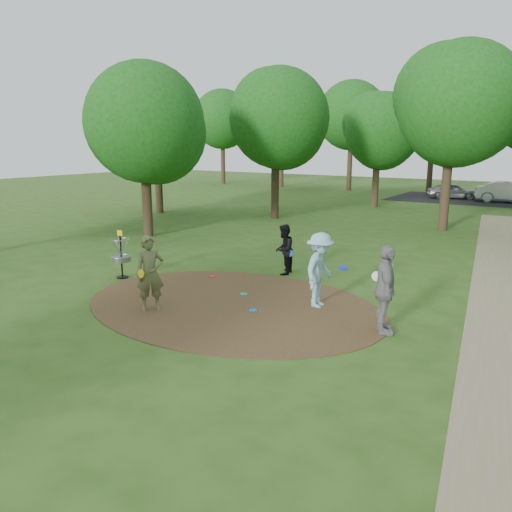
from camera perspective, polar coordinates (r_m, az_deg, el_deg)
The scene contains 15 objects.
ground at distance 13.37m, azimuth -2.81°, elevation -5.57°, with size 100.00×100.00×0.00m, color #2D5119.
dirt_clearing at distance 13.37m, azimuth -2.81°, elevation -5.53°, with size 8.40×8.40×0.02m, color #47301C.
footpath at distance 13.02m, azimuth 27.15°, elevation -7.52°, with size 2.00×40.00×0.01m, color #8C7A5B.
parking_lot at distance 40.87m, azimuth 25.21°, elevation 5.74°, with size 14.00×8.00×0.01m, color black.
player_observer_with_disc at distance 12.95m, azimuth -12.01°, elevation -1.96°, with size 0.81×0.84×1.95m.
player_throwing_with_disc at distance 13.05m, azimuth 7.30°, elevation -1.61°, with size 1.21×1.33×1.98m.
player_walking_with_disc at distance 16.22m, azimuth 3.21°, elevation 0.74°, with size 0.79×0.92×1.64m.
player_waiting_with_disc at distance 11.50m, azimuth 14.54°, elevation -3.78°, with size 0.96×1.29×2.03m.
disc_ground_cyan at distance 14.17m, azimuth -1.39°, elevation -4.37°, with size 0.22×0.22×0.02m, color #17ACBD.
disc_ground_blue at distance 12.83m, azimuth -0.34°, elevation -6.23°, with size 0.22×0.22×0.02m, color #0C7ACE.
disc_ground_red at distance 16.06m, azimuth -5.01°, elevation -2.33°, with size 0.22×0.22×0.02m, color red.
car_left at distance 41.10m, azimuth 21.53°, elevation 6.96°, with size 1.45×3.60×1.22m, color #969A9D.
car_right at distance 40.11m, azimuth 27.01°, elevation 6.52°, with size 1.58×4.52×1.49m, color #B3B4BB.
disc_golf_basket at distance 16.30m, azimuth -15.18°, elevation 0.55°, with size 0.63×0.63×1.54m.
tree_ring at distance 20.76m, azimuth 19.19°, elevation 14.95°, with size 37.43×45.54×9.26m.
Camera 1 is at (7.43, -10.28, 4.23)m, focal length 35.00 mm.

